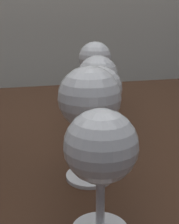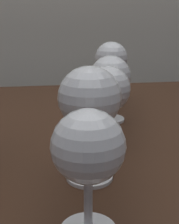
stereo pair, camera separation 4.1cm
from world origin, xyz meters
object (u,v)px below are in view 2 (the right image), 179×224
object	(u,v)px
wine_glass_chardonnay	(90,101)
wine_glass_amber	(88,150)
wine_glass_white	(111,60)
wine_glass_merlot	(110,78)
wine_glass_empty	(108,91)

from	to	relation	value
wine_glass_chardonnay	wine_glass_amber	bearing A→B (deg)	-98.68
wine_glass_amber	wine_glass_white	world-z (taller)	wine_glass_white
wine_glass_merlot	wine_glass_white	distance (m)	0.13
wine_glass_amber	wine_glass_merlot	size ratio (longest dim) A/B	0.98
wine_glass_empty	wine_glass_merlot	bearing A→B (deg)	76.16
wine_glass_white	wine_glass_merlot	bearing A→B (deg)	-102.56
wine_glass_amber	wine_glass_empty	bearing A→B (deg)	74.51
wine_glass_empty	wine_glass_merlot	world-z (taller)	wine_glass_merlot
wine_glass_merlot	wine_glass_amber	bearing A→B (deg)	-104.97
wine_glass_amber	wine_glass_merlot	world-z (taller)	wine_glass_merlot
wine_glass_amber	wine_glass_chardonnay	world-z (taller)	wine_glass_chardonnay
wine_glass_amber	wine_glass_empty	size ratio (longest dim) A/B	1.00
wine_glass_amber	wine_glass_empty	xyz separation A→B (m)	(0.07, 0.24, -0.00)
wine_glass_empty	wine_glass_white	bearing A→B (deg)	76.83
wine_glass_merlot	wine_glass_empty	bearing A→B (deg)	-103.84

